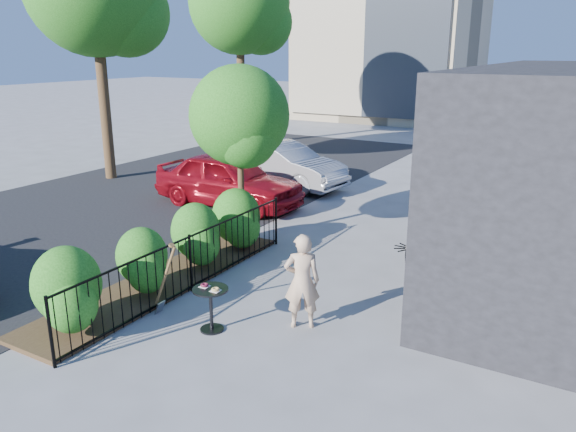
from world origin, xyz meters
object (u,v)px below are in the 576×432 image
Objects in this scene: cafe_table at (211,302)px; car_red at (229,180)px; patio_tree at (241,122)px; woman at (302,281)px; shovel at (164,283)px; street_tree_far at (240,9)px; car_silver at (282,165)px.

car_red is (-4.11, 6.17, 0.25)m from cafe_table.
patio_tree is 4.73m from woman.
woman is 2.31m from shovel.
patio_tree is at bearing -137.97° from car_red.
shovel is (8.68, -14.93, -5.33)m from street_tree_far.
shovel is at bearing -75.27° from patio_tree.
street_tree_far reaches higher than patio_tree.
patio_tree is 3.80m from car_red.
woman is (1.17, 0.83, 0.29)m from cafe_table.
woman is 0.36× the size of car_red.
car_silver is at bearing 114.07° from cafe_table.
car_silver is at bearing 111.36° from patio_tree.
shovel is at bearing -154.15° from car_silver.
street_tree_far reaches higher than cafe_table.
shovel is 0.31× the size of car_silver.
patio_tree is at bearing 117.60° from cafe_table.
car_red reaches higher than cafe_table.
woman is at bearing -52.50° from street_tree_far.
car_red is at bearing 123.64° from cafe_table.
woman is at bearing -43.01° from patio_tree.
patio_tree is at bearing 104.73° from shovel.
street_tree_far reaches higher than shovel.
car_silver is (-3.00, 8.88, 0.13)m from shovel.
cafe_table is (1.97, -3.77, -2.27)m from patio_tree.
street_tree_far reaches higher than woman.
street_tree_far is 18.08m from shovel.
street_tree_far is 5.29× the size of woman.
street_tree_far is 18.54m from woman.
car_red is at bearing -175.36° from car_silver.
woman is (3.14, -2.93, -1.98)m from patio_tree.
car_red is 2.75m from car_silver.
patio_tree is 5.90m from car_silver.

